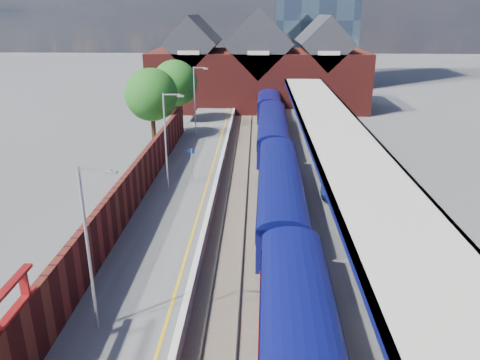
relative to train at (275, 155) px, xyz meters
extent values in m
plane|color=#5B5B5E|center=(-1.49, 2.86, -2.12)|extent=(240.00, 240.00, 0.00)
cube|color=#473D33|center=(-1.49, -7.14, -2.09)|extent=(6.00, 76.00, 0.06)
cube|color=slate|center=(-3.71, -7.14, -2.00)|extent=(0.07, 76.00, 0.14)
cube|color=slate|center=(-2.27, -7.14, -2.00)|extent=(0.07, 76.00, 0.14)
cube|color=slate|center=(-0.71, -7.14, -2.00)|extent=(0.07, 76.00, 0.14)
cube|color=slate|center=(0.73, -7.14, -2.00)|extent=(0.07, 76.00, 0.14)
cube|color=#565659|center=(-6.99, -7.14, -1.62)|extent=(5.00, 76.00, 1.00)
cube|color=#565659|center=(4.51, -7.14, -1.62)|extent=(6.00, 76.00, 1.00)
cube|color=silver|center=(-4.64, -7.14, -1.10)|extent=(0.30, 76.00, 0.05)
cube|color=silver|center=(1.66, -7.14, -1.10)|extent=(0.30, 76.00, 0.05)
cube|color=yellow|center=(-5.24, -7.14, -1.12)|extent=(0.14, 76.00, 0.01)
cube|color=#0B0F53|center=(0.01, -24.78, 1.03)|extent=(3.10, 16.05, 0.60)
cube|color=#0B0F53|center=(0.01, -8.18, -0.22)|extent=(3.10, 16.05, 2.50)
cube|color=#0B0F53|center=(0.01, -8.18, 1.03)|extent=(3.10, 16.05, 0.60)
cube|color=#0B0F53|center=(0.01, 8.42, -0.22)|extent=(3.10, 16.05, 2.50)
cube|color=#0B0F53|center=(0.01, 8.42, 1.03)|extent=(3.10, 16.05, 0.60)
cube|color=#0B0F53|center=(0.01, 25.02, -0.22)|extent=(3.10, 16.05, 2.50)
cube|color=#0B0F53|center=(0.01, 25.02, 1.03)|extent=(3.10, 16.05, 0.60)
cube|color=black|center=(-1.41, 0.12, 0.23)|extent=(0.04, 60.54, 0.70)
cube|color=#D5560D|center=(-1.42, 0.12, -0.57)|extent=(0.03, 55.27, 0.30)
cube|color=red|center=(-1.43, 0.12, -0.82)|extent=(0.03, 55.27, 0.30)
cube|color=black|center=(0.01, 30.62, -1.82)|extent=(2.00, 2.40, 0.60)
cylinder|color=#0F1357|center=(3.51, -24.14, 0.98)|extent=(0.24, 0.24, 4.20)
cylinder|color=#0F1357|center=(3.51, -19.14, 0.98)|extent=(0.24, 0.24, 4.20)
cylinder|color=#0F1357|center=(3.51, -14.14, 0.98)|extent=(0.24, 0.24, 4.20)
cylinder|color=#0F1357|center=(3.51, -9.14, 0.98)|extent=(0.24, 0.24, 4.20)
cylinder|color=#0F1357|center=(3.51, -4.14, 0.98)|extent=(0.24, 0.24, 4.20)
cylinder|color=#0F1357|center=(3.51, 0.86, 0.98)|extent=(0.24, 0.24, 4.20)
cylinder|color=#0F1357|center=(3.51, 5.86, 0.98)|extent=(0.24, 0.24, 4.20)
cylinder|color=#0F1357|center=(3.51, 10.86, 0.98)|extent=(0.24, 0.24, 4.20)
cylinder|color=#0F1357|center=(3.51, 15.86, 0.98)|extent=(0.24, 0.24, 4.20)
cube|color=beige|center=(4.01, -5.14, 3.23)|extent=(4.50, 52.00, 0.25)
cube|color=#0F1357|center=(1.86, -5.14, 3.08)|extent=(0.20, 52.00, 0.55)
cube|color=#0F1357|center=(6.16, -5.14, 3.08)|extent=(0.20, 52.00, 0.55)
cylinder|color=#A5A8AA|center=(-7.99, -21.14, 2.38)|extent=(0.12, 0.12, 7.00)
cube|color=#A5A8AA|center=(-7.39, -21.14, 5.78)|extent=(1.20, 0.08, 0.08)
cube|color=#A5A8AA|center=(-6.79, -21.14, 5.68)|extent=(0.45, 0.18, 0.12)
cylinder|color=#A5A8AA|center=(-7.99, -5.14, 2.38)|extent=(0.12, 0.12, 7.00)
cube|color=#A5A8AA|center=(-7.39, -5.14, 5.78)|extent=(1.20, 0.08, 0.08)
cube|color=#A5A8AA|center=(-6.79, -5.14, 5.68)|extent=(0.45, 0.18, 0.12)
cylinder|color=#A5A8AA|center=(-7.99, 10.86, 2.38)|extent=(0.12, 0.12, 7.00)
cube|color=#A5A8AA|center=(-7.39, 10.86, 5.78)|extent=(1.20, 0.08, 0.08)
cube|color=#A5A8AA|center=(-6.79, 10.86, 5.68)|extent=(0.45, 0.18, 0.12)
cylinder|color=#A5A8AA|center=(-6.49, -3.14, 0.13)|extent=(0.08, 0.08, 2.50)
cube|color=#0C194C|center=(-6.49, -3.14, 1.18)|extent=(0.55, 0.06, 0.35)
cube|color=#581A17|center=(-9.59, -13.14, 0.28)|extent=(0.35, 50.00, 2.80)
cube|color=maroon|center=(-9.59, -23.14, 2.18)|extent=(0.30, 0.12, 1.00)
cube|color=#581A17|center=(-1.49, 30.86, 1.88)|extent=(30.00, 12.00, 8.00)
cube|color=#232328|center=(-10.49, 30.86, 7.08)|extent=(7.13, 12.00, 7.13)
cube|color=#232328|center=(-1.49, 30.86, 7.08)|extent=(9.16, 12.00, 9.16)
cube|color=#232328|center=(7.51, 30.86, 7.08)|extent=(7.13, 12.00, 7.13)
cube|color=beige|center=(-10.49, 24.81, 6.08)|extent=(2.80, 0.15, 0.50)
cube|color=beige|center=(-1.49, 24.81, 6.08)|extent=(2.80, 0.15, 0.50)
cube|color=beige|center=(7.51, 24.81, 6.08)|extent=(2.80, 0.15, 0.50)
cylinder|color=#382314|center=(-11.99, 8.86, -0.12)|extent=(0.44, 0.44, 4.00)
sphere|color=#144B16|center=(-11.99, 8.86, 3.38)|extent=(5.20, 5.20, 5.20)
sphere|color=#144B16|center=(-11.19, 8.36, 2.68)|extent=(3.20, 3.20, 3.20)
cylinder|color=#382314|center=(-10.99, 16.86, -0.12)|extent=(0.44, 0.44, 4.00)
sphere|color=#144B16|center=(-10.99, 16.86, 3.38)|extent=(5.20, 5.20, 5.20)
sphere|color=#144B16|center=(-10.19, 16.36, 2.68)|extent=(3.20, 3.20, 3.20)
imported|color=#B7B7BC|center=(5.92, -20.17, -0.39)|extent=(4.70, 2.83, 1.46)
imported|color=black|center=(7.01, -11.28, -0.46)|extent=(4.77, 2.50, 1.32)
imported|color=navy|center=(5.22, -6.98, -0.47)|extent=(4.98, 2.89, 1.30)
camera|label=1|loc=(-1.56, -36.90, 11.15)|focal=35.00mm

